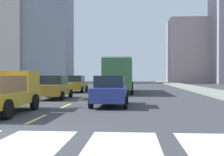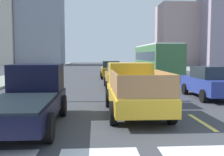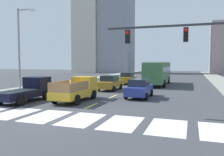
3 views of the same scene
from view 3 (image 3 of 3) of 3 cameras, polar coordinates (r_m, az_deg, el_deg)
name	(u,v)px [view 3 (image 3 of 3)]	position (r m, az deg, el deg)	size (l,w,h in m)	color
ground_plane	(63,118)	(13.94, -11.94, -9.59)	(160.00, 160.00, 0.00)	#3A3C41
sidewalk_left	(58,84)	(35.17, -13.17, -1.39)	(3.36, 110.00, 0.15)	gray
crosswalk_stripe_2	(14,113)	(16.04, -23.04, -8.03)	(1.85, 3.22, 0.01)	silver
crosswalk_stripe_3	(46,116)	(14.58, -16.00, -9.05)	(1.85, 3.22, 0.01)	silver
crosswalk_stripe_4	(82,119)	(13.38, -7.50, -10.09)	(1.85, 3.22, 0.01)	silver
crosswalk_stripe_5	(122,123)	(12.53, 2.47, -11.03)	(1.85, 3.22, 0.01)	silver
crosswalk_stripe_6	(168,127)	(12.09, 13.58, -11.69)	(1.85, 3.22, 0.01)	silver
crosswalk_stripe_7	(220,132)	(12.11, 25.11, -11.92)	(1.85, 3.22, 0.01)	silver
lane_dash_0	(92,106)	(17.41, -5.09, -6.82)	(0.16, 2.40, 0.01)	#E3CF56
lane_dash_1	(113,96)	(22.01, 0.27, -4.57)	(0.16, 2.40, 0.01)	#E3CF56
lane_dash_2	(127,90)	(26.75, 3.73, -3.08)	(0.16, 2.40, 0.01)	#E3CF56
lane_dash_3	(137,86)	(31.57, 6.14, -2.03)	(0.16, 2.40, 0.01)	#E3CF56
lane_dash_4	(144,83)	(36.43, 7.90, -1.26)	(0.16, 2.40, 0.01)	#E3CF56
lane_dash_5	(149,81)	(41.33, 9.25, -0.68)	(0.16, 2.40, 0.01)	#E3CF56
lane_dash_6	(154,79)	(46.26, 10.31, -0.21)	(0.16, 2.40, 0.01)	#E3CF56
lane_dash_7	(157,77)	(51.19, 11.17, 0.16)	(0.16, 2.40, 0.01)	#E3CF56
pickup_stakebed	(78,89)	(19.80, -8.49, -2.83)	(2.18, 5.20, 1.96)	gold
pickup_dark	(28,90)	(20.50, -20.01, -2.83)	(2.18, 5.20, 1.96)	black
city_bus	(158,71)	(33.66, 11.28, 1.61)	(2.72, 10.80, 3.32)	#3B6B3F
sedan_far	(128,78)	(34.84, 3.89, -0.06)	(2.02, 4.40, 1.72)	#A57716
sedan_near_left	(110,83)	(26.90, -0.52, -1.19)	(2.02, 4.40, 1.72)	#A67924
sedan_mid	(139,88)	(21.31, 6.76, -2.54)	(2.02, 4.40, 1.72)	navy
traffic_signal_gantry	(206,45)	(14.31, 22.29, 7.47)	(8.89, 0.27, 6.00)	#2D2D33
streetlight_left	(20,46)	(26.93, -21.77, 7.29)	(2.20, 0.28, 9.00)	gray
block_mid_right	(89,34)	(77.87, -5.73, 10.78)	(8.41, 8.87, 25.31)	beige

